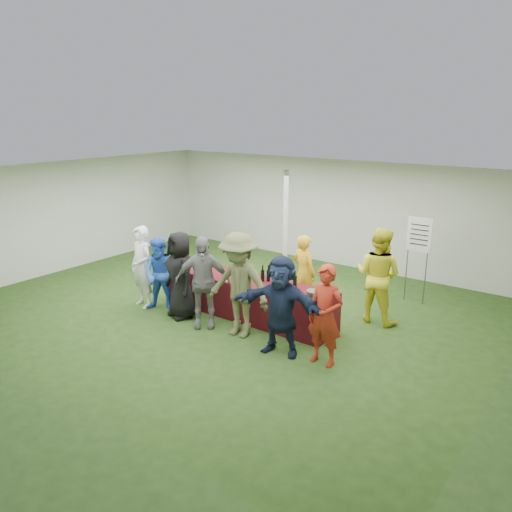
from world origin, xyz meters
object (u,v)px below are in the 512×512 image
Objects in this scene: dump_bucket at (314,296)px; customer_5 at (281,306)px; staff_pourer at (304,273)px; customer_4 at (239,285)px; customer_1 at (161,275)px; customer_0 at (142,267)px; customer_6 at (325,315)px; customer_2 at (180,275)px; customer_3 at (202,282)px; serving_table at (248,298)px; wine_list_sign at (419,241)px; staff_back at (378,275)px.

dump_bucket is 0.73m from customer_5.
customer_4 is at bearing 94.23° from staff_pourer.
customer_5 is (2.93, -0.15, 0.09)m from customer_1.
customer_1 is at bearing 20.44° from customer_0.
customer_4 is at bearing 179.85° from customer_6.
customer_3 reaches higher than customer_2.
customer_3 is at bearing 167.54° from customer_5.
customer_4 reaches higher than customer_5.
customer_2 is at bearing 136.10° from customer_3.
customer_5 is (-0.22, -0.69, -0.01)m from dump_bucket.
dump_bucket reaches higher than serving_table.
customer_2 is at bearing -179.89° from customer_6.
serving_table is 1.78m from customer_1.
customer_1 is 0.55m from customer_2.
customer_1 is (0.47, 0.08, -0.09)m from customer_0.
customer_6 is at bearing -2.17° from customer_5.
dump_bucket is 0.17× the size of staff_pourer.
customer_1 is at bearing -153.79° from serving_table.
wine_list_sign is 1.48m from staff_back.
customer_4 is 0.98m from customer_5.
customer_3 is (-2.47, -2.12, -0.05)m from staff_back.
dump_bucket is 0.15× the size of customer_5.
customer_2 is 0.99× the size of customer_3.
dump_bucket is 2.06m from customer_3.
staff_pourer is 0.86× the size of staff_back.
staff_pourer is 0.96× the size of customer_6.
customer_0 is 1.01m from customer_2.
customer_1 is (-1.56, -0.77, 0.37)m from serving_table.
customer_4 reaches higher than staff_pourer.
customer_3 is 1.03× the size of customer_5.
wine_list_sign is at bearing 15.87° from customer_3.
customer_4 is at bearing 12.36° from customer_0.
staff_back is (2.10, 1.25, 0.54)m from serving_table.
customer_3 is at bearing 11.95° from customer_2.
customer_6 is at bearing -20.75° from serving_table.
wine_list_sign is at bearing -97.14° from staff_back.
customer_4 reaches higher than customer_6.
serving_table is 1.06m from customer_3.
customer_1 is 2.93m from customer_5.
staff_pourer reaches higher than customer_1.
customer_4 is (0.40, -0.78, 0.56)m from serving_table.
customer_6 reaches higher than staff_pourer.
staff_back is 1.09× the size of customer_5.
wine_list_sign is 3.73m from customer_5.
customer_2 reaches higher than serving_table.
serving_table is at bearing 33.76° from staff_back.
customer_2 reaches higher than customer_0.
dump_bucket is 2.66m from customer_2.
serving_table is at bearing 2.70° from customer_1.
customer_5 is at bearing 16.18° from customer_2.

